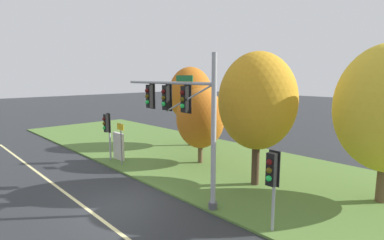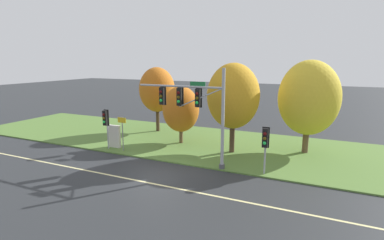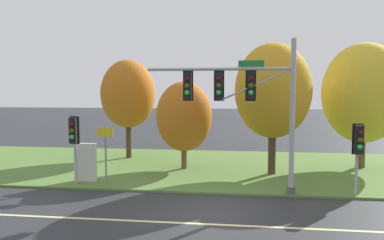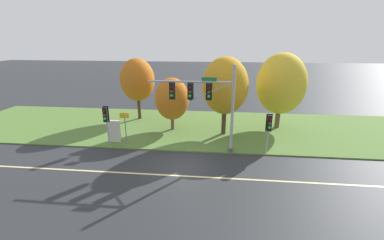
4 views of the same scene
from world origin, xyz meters
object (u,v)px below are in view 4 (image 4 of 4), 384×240
(route_sign_post, at_px, (125,124))
(tree_mid_verge, at_px, (281,84))
(tree_left_of_mast, at_px, (172,99))
(tree_behind_signpost, at_px, (225,86))
(pedestrian_signal_near_kerb, at_px, (269,125))
(traffic_signal_mast, at_px, (206,99))
(info_kiosk, at_px, (114,131))
(pedestrian_signal_further_along, at_px, (106,117))
(tree_nearest_road, at_px, (137,80))

(route_sign_post, height_order, tree_mid_verge, tree_mid_verge)
(route_sign_post, relative_size, tree_left_of_mast, 0.56)
(route_sign_post, bearing_deg, tree_behind_signpost, 22.64)
(tree_left_of_mast, relative_size, tree_behind_signpost, 0.71)
(pedestrian_signal_near_kerb, distance_m, tree_behind_signpost, 5.50)
(traffic_signal_mast, distance_m, tree_mid_verge, 9.26)
(route_sign_post, xyz_separation_m, tree_mid_verge, (13.44, 5.74, 2.55))
(tree_left_of_mast, height_order, info_kiosk, tree_left_of_mast)
(pedestrian_signal_further_along, height_order, info_kiosk, pedestrian_signal_further_along)
(tree_mid_verge, bearing_deg, pedestrian_signal_further_along, -158.42)
(pedestrian_signal_near_kerb, bearing_deg, traffic_signal_mast, -178.57)
(tree_nearest_road, relative_size, info_kiosk, 3.44)
(pedestrian_signal_further_along, relative_size, tree_left_of_mast, 0.65)
(route_sign_post, bearing_deg, tree_nearest_road, 98.29)
(pedestrian_signal_near_kerb, bearing_deg, info_kiosk, 175.98)
(tree_left_of_mast, bearing_deg, pedestrian_signal_further_along, -137.61)
(traffic_signal_mast, relative_size, tree_behind_signpost, 0.96)
(tree_nearest_road, bearing_deg, tree_mid_verge, -5.56)
(tree_mid_verge, bearing_deg, tree_left_of_mast, -170.97)
(traffic_signal_mast, distance_m, tree_behind_signpost, 4.18)
(traffic_signal_mast, height_order, info_kiosk, traffic_signal_mast)
(route_sign_post, distance_m, info_kiosk, 1.59)
(pedestrian_signal_near_kerb, height_order, tree_behind_signpost, tree_behind_signpost)
(pedestrian_signal_near_kerb, bearing_deg, tree_behind_signpost, 131.28)
(pedestrian_signal_further_along, bearing_deg, traffic_signal_mast, -2.43)
(traffic_signal_mast, relative_size, pedestrian_signal_near_kerb, 2.17)
(tree_left_of_mast, bearing_deg, pedestrian_signal_near_kerb, -28.70)
(tree_mid_verge, distance_m, info_kiosk, 15.96)
(pedestrian_signal_near_kerb, height_order, tree_nearest_road, tree_nearest_road)
(tree_behind_signpost, bearing_deg, tree_nearest_road, 157.59)
(pedestrian_signal_near_kerb, xyz_separation_m, pedestrian_signal_further_along, (-12.92, 0.23, 0.16))
(pedestrian_signal_near_kerb, distance_m, info_kiosk, 12.75)
(tree_nearest_road, bearing_deg, route_sign_post, -81.71)
(tree_behind_signpost, distance_m, tree_mid_verge, 5.83)
(tree_nearest_road, distance_m, tree_behind_signpost, 9.90)
(traffic_signal_mast, bearing_deg, info_kiosk, 172.68)
(pedestrian_signal_near_kerb, bearing_deg, tree_nearest_road, 148.80)
(route_sign_post, distance_m, tree_mid_verge, 14.84)
(pedestrian_signal_further_along, distance_m, tree_behind_signpost, 10.45)
(pedestrian_signal_further_along, xyz_separation_m, tree_mid_verge, (14.94, 5.91, 1.95))
(tree_mid_verge, bearing_deg, traffic_signal_mast, -137.48)
(traffic_signal_mast, height_order, tree_behind_signpost, tree_behind_signpost)
(tree_behind_signpost, bearing_deg, tree_left_of_mast, 171.52)
(tree_nearest_road, distance_m, tree_mid_verge, 14.55)
(pedestrian_signal_further_along, xyz_separation_m, route_sign_post, (1.50, 0.17, -0.60))
(pedestrian_signal_near_kerb, relative_size, info_kiosk, 1.63)
(route_sign_post, xyz_separation_m, tree_behind_signpost, (8.11, 3.38, 2.68))
(tree_mid_verge, bearing_deg, route_sign_post, -156.86)
(tree_left_of_mast, xyz_separation_m, tree_mid_verge, (10.25, 1.63, 1.34))
(pedestrian_signal_further_along, bearing_deg, tree_left_of_mast, 42.39)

